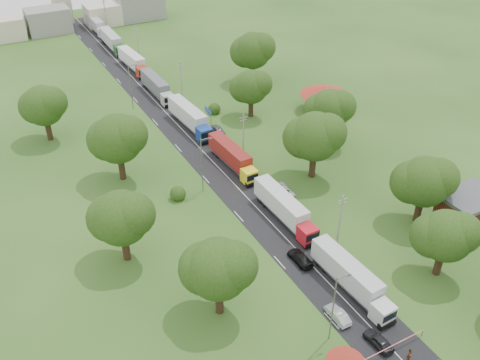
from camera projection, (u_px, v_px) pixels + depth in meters
ground at (279, 231)px, 80.38m from camera, size 260.00×260.00×0.00m
road at (219, 168)px, 94.98m from camera, size 8.00×200.00×0.04m
boom_barrier at (385, 350)px, 61.09m from camera, size 9.22×0.35×1.18m
info_sign at (208, 113)px, 106.33m from camera, size 0.12×3.10×4.10m
pole_1 at (340, 221)px, 74.86m from camera, size 1.60×0.24×9.00m
pole_2 at (243, 136)px, 95.30m from camera, size 1.60×0.24×9.00m
pole_3 at (181, 80)px, 115.74m from camera, size 1.60×0.24×9.00m
pole_4 at (137, 42)px, 136.18m from camera, size 1.60×0.24×9.00m
pole_5 at (105, 13)px, 156.62m from camera, size 1.60×0.24×9.00m
lamp_0 at (334, 305)px, 60.57m from camera, size 2.03×0.22×10.00m
lamp_1 at (203, 162)px, 86.12m from camera, size 2.03×0.22×10.00m
lamp_2 at (131, 85)px, 111.67m from camera, size 2.03×0.22×10.00m
tree_2 at (445, 235)px, 69.24m from camera, size 8.00×8.00×10.10m
tree_3 at (424, 181)px, 78.59m from camera, size 8.80×8.80×11.07m
tree_4 at (314, 136)px, 88.61m from camera, size 9.60×9.60×12.05m
tree_5 at (329, 109)px, 98.37m from camera, size 8.80×8.80×11.07m
tree_6 at (251, 87)px, 108.34m from camera, size 8.00×8.00×10.10m
tree_7 at (253, 50)px, 122.19m from camera, size 9.60×9.60×12.05m
tree_10 at (218, 268)px, 63.20m from camera, size 8.80×8.80×11.07m
tree_11 at (121, 217)px, 71.37m from camera, size 8.80×8.80×11.07m
tree_12 at (117, 138)px, 88.02m from camera, size 9.60×9.60×12.05m
tree_13 at (43, 105)px, 99.78m from camera, size 8.80×8.80×11.07m
house_brick at (468, 209)px, 80.50m from camera, size 8.60×6.60×5.20m
house_cream at (325, 95)px, 112.20m from camera, size 10.08×10.08×5.80m
distant_town at (85, 15)px, 159.02m from camera, size 52.00×8.00×8.00m
church at (62, 4)px, 161.94m from camera, size 5.00×5.00×12.30m
truck_0 at (351, 277)px, 69.15m from camera, size 3.03×14.59×4.03m
truck_1 at (284, 208)px, 81.53m from camera, size 2.69×14.73×4.08m
truck_2 at (232, 157)px, 94.29m from camera, size 2.91×14.25×3.94m
truck_3 at (190, 117)px, 106.54m from camera, size 3.36×15.48×4.28m
truck_4 at (157, 86)px, 119.40m from camera, size 2.56×14.45×4.01m
truck_5 at (133, 61)px, 131.95m from camera, size 3.28×14.66×4.05m
truck_6 at (112, 41)px, 144.22m from camera, size 2.63×15.04×4.17m
truck_7 at (96, 25)px, 156.15m from camera, size 2.58×14.09×3.90m
car_lane_front at (378, 341)px, 62.44m from camera, size 1.86×4.14×1.38m
car_lane_mid at (338, 315)px, 65.78m from camera, size 1.43×4.03×1.32m
car_lane_rear at (300, 258)px, 74.36m from camera, size 1.89×4.64×1.35m
car_verge_near at (282, 190)px, 88.01m from camera, size 2.90×5.60×1.51m
car_verge_far at (217, 130)px, 105.27m from camera, size 2.08×4.70×1.57m
pedestrian_near at (409, 355)px, 60.51m from camera, size 0.73×0.57×1.76m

